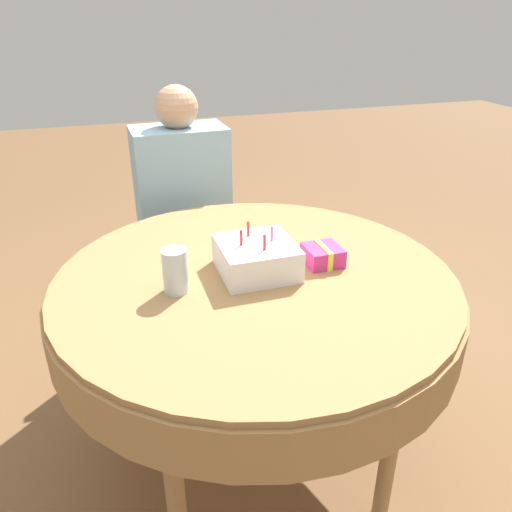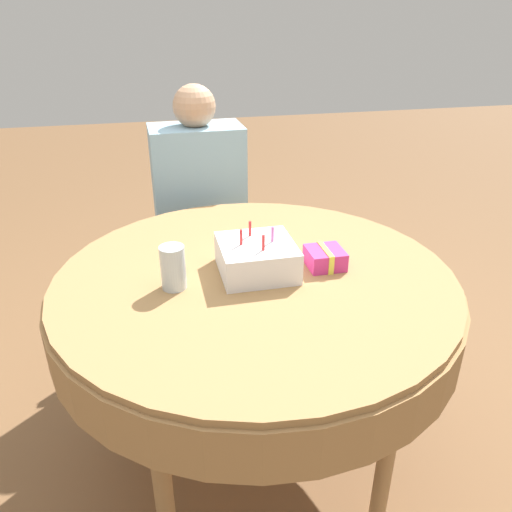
# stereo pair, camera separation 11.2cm
# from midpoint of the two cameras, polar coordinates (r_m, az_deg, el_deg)

# --- Properties ---
(ground_plane) EXTENTS (12.00, 12.00, 0.00)m
(ground_plane) POSITION_cam_midpoint_polar(r_m,az_deg,el_deg) (1.92, -1.88, -22.55)
(ground_plane) COLOR brown
(dining_table) EXTENTS (1.17, 1.17, 0.77)m
(dining_table) POSITION_cam_midpoint_polar(r_m,az_deg,el_deg) (1.48, -2.27, -5.14)
(dining_table) COLOR #9E7547
(dining_table) RESTS_ON ground_plane
(chair) EXTENTS (0.39, 0.39, 0.85)m
(chair) POSITION_cam_midpoint_polar(r_m,az_deg,el_deg) (2.32, -9.65, 1.22)
(chair) COLOR #4C331E
(chair) RESTS_ON ground_plane
(person) EXTENTS (0.38, 0.33, 1.18)m
(person) POSITION_cam_midpoint_polar(r_m,az_deg,el_deg) (2.16, -9.73, 5.97)
(person) COLOR tan
(person) RESTS_ON ground_plane
(birthday_cake) EXTENTS (0.21, 0.21, 0.14)m
(birthday_cake) POSITION_cam_midpoint_polar(r_m,az_deg,el_deg) (1.42, -2.20, -0.22)
(birthday_cake) COLOR white
(birthday_cake) RESTS_ON dining_table
(drinking_glass) EXTENTS (0.07, 0.07, 0.12)m
(drinking_glass) POSITION_cam_midpoint_polar(r_m,az_deg,el_deg) (1.34, -11.61, -1.73)
(drinking_glass) COLOR silver
(drinking_glass) RESTS_ON dining_table
(gift_box) EXTENTS (0.10, 0.11, 0.06)m
(gift_box) POSITION_cam_midpoint_polar(r_m,az_deg,el_deg) (1.48, 5.53, 0.02)
(gift_box) COLOR #D13384
(gift_box) RESTS_ON dining_table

